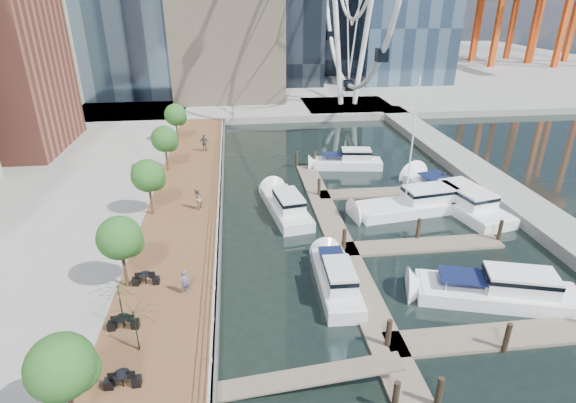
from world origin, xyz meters
The scene contains 16 objects.
ground centered at (0.00, 0.00, 0.00)m, with size 520.00×520.00×0.00m, color black.
boardwalk centered at (-9.00, 15.00, 0.50)m, with size 6.00×60.00×1.00m, color brown.
seawall centered at (-6.00, 15.00, 0.50)m, with size 0.25×60.00×1.00m, color #595954.
land_far centered at (0.00, 102.00, 0.50)m, with size 200.00×114.00×1.00m, color gray.
breakwater centered at (20.00, 20.00, 0.50)m, with size 4.00×60.00×1.00m, color gray.
pier centered at (14.00, 52.00, 0.50)m, with size 14.00×12.00×1.00m, color gray.
railing centered at (-6.10, 15.00, 1.52)m, with size 0.10×60.00×1.05m, color white, non-canonical shape.
floating_docks centered at (7.97, 9.98, 0.49)m, with size 16.00×34.00×2.60m.
street_trees centered at (-11.40, 14.00, 4.29)m, with size 2.60×42.60×4.60m.
cafe_tables centered at (-10.40, -2.00, 1.37)m, with size 2.50×13.70×0.74m.
yacht_foreground centered at (10.92, 1.16, 0.00)m, with size 2.80×10.45×2.15m, color white, non-canonical shape.
pedestrian_near centered at (-7.80, 2.79, 1.78)m, with size 0.57×0.37×1.55m, color #555470.
pedestrian_mid centered at (-7.84, 14.40, 1.93)m, with size 0.90×0.70×1.85m, color gray.
pedestrian_far centered at (-7.98, 29.86, 1.98)m, with size 1.15×0.48×1.97m, color #383F46.
moored_yachts centered at (9.71, 12.89, 0.00)m, with size 20.29×37.53×11.50m.
cafe_seating centered at (-10.02, -4.88, 2.33)m, with size 4.97×15.80×2.74m.
Camera 1 is at (-4.43, -19.70, 16.98)m, focal length 28.00 mm.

